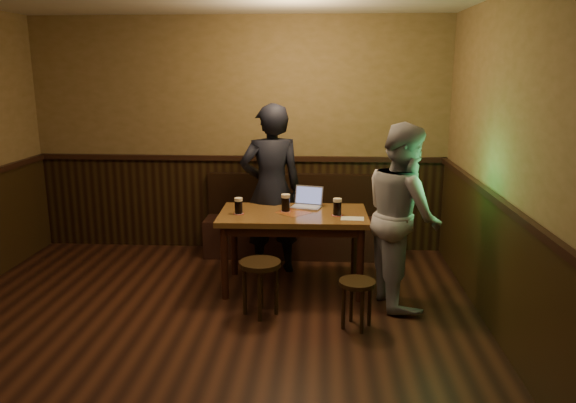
% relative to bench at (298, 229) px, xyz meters
% --- Properties ---
extents(room, '(5.04, 6.04, 2.84)m').
position_rel_bench_xyz_m(room, '(-0.73, -2.53, 0.89)').
color(room, black).
rests_on(room, ground).
extents(bench, '(2.20, 0.50, 0.95)m').
position_rel_bench_xyz_m(bench, '(0.00, 0.00, 0.00)').
color(bench, black).
rests_on(bench, ground).
extents(pub_table, '(1.48, 0.87, 0.79)m').
position_rel_bench_xyz_m(pub_table, '(0.00, -1.07, 0.37)').
color(pub_table, brown).
rests_on(pub_table, ground).
extents(stool_left, '(0.40, 0.40, 0.51)m').
position_rel_bench_xyz_m(stool_left, '(-0.26, -1.75, 0.09)').
color(stool_left, black).
rests_on(stool_left, ground).
extents(stool_right, '(0.40, 0.40, 0.43)m').
position_rel_bench_xyz_m(stool_right, '(0.59, -1.97, 0.03)').
color(stool_right, black).
rests_on(stool_right, ground).
extents(pint_left, '(0.11, 0.11, 0.16)m').
position_rel_bench_xyz_m(pint_left, '(-0.54, -1.15, 0.56)').
color(pint_left, maroon).
rests_on(pint_left, pub_table).
extents(pint_mid, '(0.12, 0.12, 0.18)m').
position_rel_bench_xyz_m(pint_mid, '(-0.08, -1.02, 0.56)').
color(pint_mid, maroon).
rests_on(pint_mid, pub_table).
extents(pint_right, '(0.11, 0.11, 0.17)m').
position_rel_bench_xyz_m(pint_right, '(0.44, -1.15, 0.56)').
color(pint_right, maroon).
rests_on(pint_right, pub_table).
extents(laptop, '(0.35, 0.31, 0.21)m').
position_rel_bench_xyz_m(laptop, '(0.13, -0.82, 0.53)').
color(laptop, silver).
rests_on(laptop, pub_table).
extents(menu, '(0.23, 0.16, 0.00)m').
position_rel_bench_xyz_m(menu, '(0.58, -1.27, 0.48)').
color(menu, silver).
rests_on(menu, pub_table).
extents(person_suit, '(0.76, 0.60, 1.84)m').
position_rel_bench_xyz_m(person_suit, '(-0.26, -0.61, 0.61)').
color(person_suit, black).
rests_on(person_suit, ground).
extents(person_grey, '(0.81, 0.95, 1.72)m').
position_rel_bench_xyz_m(person_grey, '(1.04, -1.38, 0.55)').
color(person_grey, '#99989E').
rests_on(person_grey, ground).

